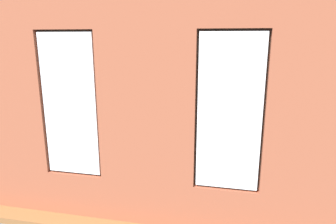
{
  "coord_description": "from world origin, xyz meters",
  "views": [
    {
      "loc": [
        -1.11,
        6.13,
        2.65
      ],
      "look_at": [
        0.11,
        0.4,
        1.19
      ],
      "focal_mm": 32.0,
      "sensor_mm": 36.0,
      "label": 1
    }
  ],
  "objects": [
    {
      "name": "ground_plane",
      "position": [
        0.0,
        0.0,
        -0.05
      ],
      "size": [
        6.74,
        5.47,
        0.1
      ],
      "primitive_type": "cube",
      "color": "brown"
    },
    {
      "name": "potted_plant_mid_room_small",
      "position": [
        -0.52,
        -1.04,
        0.32
      ],
      "size": [
        0.32,
        0.32,
        0.49
      ],
      "color": "gray",
      "rests_on": "ground_plane"
    },
    {
      "name": "table_plant_small",
      "position": [
        0.01,
        -0.02,
        0.54
      ],
      "size": [
        0.15,
        0.15,
        0.25
      ],
      "color": "gray",
      "rests_on": "coffee_table"
    },
    {
      "name": "potted_plant_foreground_right",
      "position": [
        2.42,
        -1.68,
        0.63
      ],
      "size": [
        0.57,
        0.57,
        0.95
      ],
      "color": "gray",
      "rests_on": "ground_plane"
    },
    {
      "name": "tv_flatscreen",
      "position": [
        2.72,
        0.33,
        0.87
      ],
      "size": [
        1.03,
        0.2,
        0.69
      ],
      "color": "black",
      "rests_on": "media_console"
    },
    {
      "name": "coffee_table",
      "position": [
        0.38,
        0.12,
        0.35
      ],
      "size": [
        1.34,
        0.81,
        0.4
      ],
      "color": "tan",
      "rests_on": "ground_plane"
    },
    {
      "name": "couch_by_window",
      "position": [
        0.19,
        1.7,
        0.33
      ],
      "size": [
        2.09,
        0.87,
        0.8
      ],
      "color": "black",
      "rests_on": "ground_plane"
    },
    {
      "name": "candle_jar",
      "position": [
        0.27,
        0.24,
        0.45
      ],
      "size": [
        0.08,
        0.08,
        0.1
      ],
      "primitive_type": "cylinder",
      "color": "#B7333D",
      "rests_on": "coffee_table"
    },
    {
      "name": "brick_wall_with_windows",
      "position": [
        0.0,
        2.35,
        1.65
      ],
      "size": [
        6.14,
        0.3,
        3.34
      ],
      "color": "#9E5138",
      "rests_on": "ground_plane"
    },
    {
      "name": "potted_plant_between_couches",
      "position": [
        -1.3,
        1.65,
        0.69
      ],
      "size": [
        0.74,
        0.82,
        1.28
      ],
      "color": "gray",
      "rests_on": "ground_plane"
    },
    {
      "name": "remote_black",
      "position": [
        0.38,
        0.12,
        0.41
      ],
      "size": [
        0.13,
        0.17,
        0.02
      ],
      "primitive_type": "cube",
      "rotation": [
        0.0,
        0.0,
        3.71
      ],
      "color": "black",
      "rests_on": "coffee_table"
    },
    {
      "name": "couch_left",
      "position": [
        -2.37,
        -0.09,
        0.33
      ],
      "size": [
        0.99,
        1.85,
        0.8
      ],
      "rotation": [
        0.0,
        0.0,
        1.5
      ],
      "color": "black",
      "rests_on": "ground_plane"
    },
    {
      "name": "potted_plant_near_tv",
      "position": [
        2.16,
        1.26,
        0.58
      ],
      "size": [
        0.93,
        0.81,
        1.25
      ],
      "color": "brown",
      "rests_on": "ground_plane"
    },
    {
      "name": "white_wall_right",
      "position": [
        3.02,
        0.2,
        1.67
      ],
      "size": [
        0.1,
        4.47,
        3.34
      ],
      "primitive_type": "cube",
      "color": "white",
      "rests_on": "ground_plane"
    },
    {
      "name": "potted_plant_corner_far_left",
      "position": [
        -2.52,
        1.79,
        0.82
      ],
      "size": [
        0.97,
        1.0,
        1.39
      ],
      "color": "#9E5638",
      "rests_on": "ground_plane"
    },
    {
      "name": "media_console",
      "position": [
        2.72,
        0.33,
        0.26
      ],
      "size": [
        0.95,
        0.42,
        0.53
      ],
      "primitive_type": "cube",
      "color": "black",
      "rests_on": "ground_plane"
    },
    {
      "name": "potted_plant_by_left_couch",
      "position": [
        -1.97,
        -1.44,
        0.36
      ],
      "size": [
        0.3,
        0.3,
        0.51
      ],
      "color": "beige",
      "rests_on": "ground_plane"
    },
    {
      "name": "cup_ceramic",
      "position": [
        0.78,
        0.24,
        0.45
      ],
      "size": [
        0.09,
        0.09,
        0.11
      ],
      "primitive_type": "cylinder",
      "color": "#4C4C51",
      "rests_on": "coffee_table"
    },
    {
      "name": "potted_plant_corner_near_left",
      "position": [
        -2.52,
        -1.73,
        0.73
      ],
      "size": [
        1.08,
        1.09,
        1.37
      ],
      "color": "#47423D",
      "rests_on": "ground_plane"
    }
  ]
}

